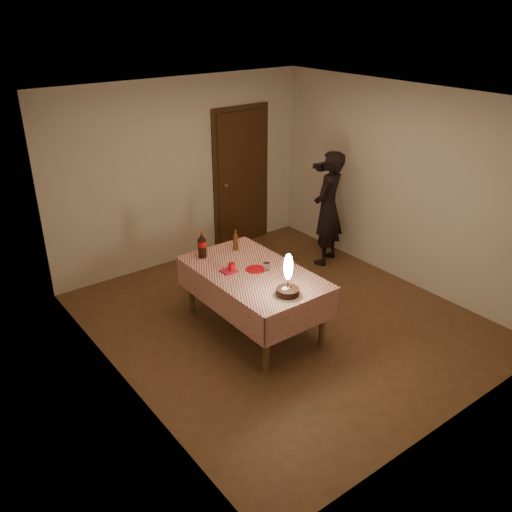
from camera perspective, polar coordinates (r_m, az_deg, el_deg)
name	(u,v)px	position (r m, az deg, el deg)	size (l,w,h in m)	color
ground	(282,320)	(6.59, 2.80, -6.73)	(4.00, 4.50, 0.01)	brown
room_shell	(284,187)	(5.95, 2.93, 7.30)	(4.04, 4.54, 2.62)	beige
dining_table	(253,279)	(6.12, -0.28, -2.46)	(1.02, 1.72, 0.74)	brown
birthday_cake	(288,283)	(5.54, 3.38, -2.90)	(0.30, 0.30, 0.47)	white
red_plate	(256,269)	(6.11, -0.05, -1.41)	(0.22, 0.22, 0.01)	#B30C12
red_cup	(232,267)	(6.06, -2.53, -1.20)	(0.08, 0.08, 0.10)	red
clear_cup	(267,266)	(6.09, 1.12, -1.10)	(0.07, 0.07, 0.09)	silver
napkin_stack	(229,271)	(6.06, -2.89, -1.61)	(0.15, 0.15, 0.02)	#B6142B
cola_bottle	(202,245)	(6.38, -5.70, 1.15)	(0.10, 0.10, 0.32)	black
amber_bottle_right	(236,241)	(6.55, -2.17, 1.60)	(0.06, 0.06, 0.25)	#502A0D
photographer	(328,208)	(7.75, 7.58, 4.99)	(0.71, 0.61, 1.65)	black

